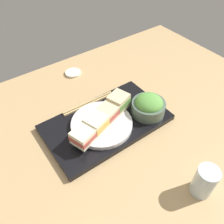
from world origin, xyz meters
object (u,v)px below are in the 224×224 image
Objects in this scene: sandwich_inner_near at (108,113)px; drinking_glass at (204,181)px; sandwich_farmost at (83,136)px; small_sauce_dish at (73,73)px; chopsticks_pair at (89,103)px; salad_bowl at (149,106)px; sandwich_plate at (102,124)px; sandwich_inner_far at (96,123)px; sandwich_nearmost at (118,102)px.

sandwich_inner_near is 38.36cm from drinking_glass.
small_sauce_dish is at bearing -114.08° from sandwich_farmost.
sandwich_inner_near is 0.38× the size of chopsticks_pair.
small_sauce_dish is (-17.95, -40.17, -5.78)cm from sandwich_farmost.
small_sauce_dish is (9.68, -41.53, -5.19)cm from salad_bowl.
sandwich_plate is 2.57× the size of sandwich_farmost.
sandwich_inner_near is at bearing -162.16° from sandwich_farmost.
chopsticks_pair is 3.02× the size of small_sauce_dish.
chopsticks_pair is (15.79, -17.36, -3.20)cm from salad_bowl.
chopsticks_pair is (0.92, -11.89, -3.82)cm from sandwich_inner_near.
sandwich_inner_far is 21.54cm from salad_bowl.
sandwich_inner_far reaches higher than chopsticks_pair.
drinking_glass reaches higher than sandwich_farmost.
sandwich_farmost is at bearing 53.49° from chopsticks_pair.
chopsticks_pair is 50.29cm from drinking_glass.
sandwich_inner_far is 38.12cm from drinking_glass.
sandwich_farmost is 0.82× the size of drinking_glass.
sandwich_inner_near is 13.40cm from sandwich_farmost.
sandwich_farmost is at bearing 17.84° from sandwich_nearmost.
chopsticks_pair is at bearing -126.51° from sandwich_farmost.
sandwich_farmost is 27.67cm from salad_bowl.
sandwich_nearmost is (-9.57, -3.08, 3.78)cm from sandwich_plate.
sandwich_inner_near is (6.38, 2.05, -0.46)cm from sandwich_nearmost.
sandwich_nearmost is at bearing -88.95° from drinking_glass.
chopsticks_pair is at bearing -99.96° from sandwich_plate.
small_sauce_dish is at bearing -106.88° from sandwich_inner_far.
sandwich_farmost is (6.38, 2.05, -0.28)cm from sandwich_inner_far.
sandwich_farmost is 44.37cm from small_sauce_dish.
sandwich_inner_near is 0.67× the size of salad_bowl.
drinking_glass reaches higher than sandwich_nearmost.
sandwich_inner_near is (-3.19, -1.03, 3.32)cm from sandwich_plate.
sandwich_inner_far reaches higher than sandwich_farmost.
sandwich_plate is at bearing -162.16° from sandwich_inner_far.
drinking_glass reaches higher than chopsticks_pair.
sandwich_nearmost reaches higher than sandwich_inner_near.
sandwich_inner_near is 1.15× the size of small_sauce_dish.
sandwich_plate is 13.12cm from chopsticks_pair.
sandwich_inner_far reaches higher than sandwich_inner_near.
drinking_glass is (-19.87, 33.57, -1.04)cm from sandwich_farmost.
sandwich_nearmost is at bearing -162.16° from sandwich_inner_far.
salad_bowl is at bearing 170.87° from sandwich_inner_far.
sandwich_inner_near is 36.89cm from small_sauce_dish.
sandwich_nearmost is 1.19× the size of small_sauce_dish.
salad_bowl is 1.20× the size of drinking_glass.
sandwich_farmost is at bearing 17.84° from sandwich_plate.
salad_bowl is at bearing 138.46° from sandwich_nearmost.
sandwich_farmost is at bearing 65.92° from small_sauce_dish.
sandwich_farmost is at bearing -2.83° from salad_bowl.
drinking_glass is 73.92cm from small_sauce_dish.
sandwich_inner_far is 40.29cm from small_sauce_dish.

